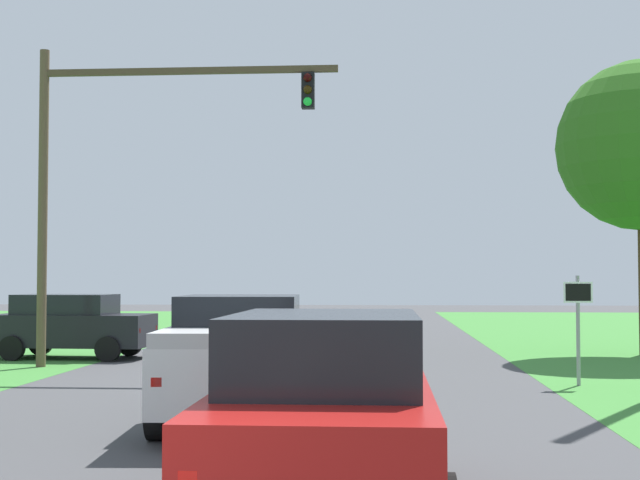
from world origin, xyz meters
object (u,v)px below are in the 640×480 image
Objects in this scene: pickup_truck_lead at (241,357)px; traffic_light at (118,157)px; keep_moving_sign at (578,315)px; crossing_suv_far at (71,325)px; red_suv_near at (325,410)px.

traffic_light is (-4.50, 8.32, 4.32)m from pickup_truck_lead.
keep_moving_sign is 0.52× the size of crossing_suv_far.
pickup_truck_lead is 10.39m from traffic_light.
red_suv_near is 15.63m from traffic_light.
pickup_truck_lead is at bearing -140.24° from keep_moving_sign.
crossing_suv_far is (-2.02, 2.46, -4.39)m from traffic_light.
traffic_light is at bearing 118.40° from pickup_truck_lead.
traffic_light is 3.52× the size of keep_moving_sign.
traffic_light reaches higher than pickup_truck_lead.
red_suv_near is 0.55× the size of traffic_light.
crossing_suv_far is at bearing 156.61° from keep_moving_sign.
crossing_suv_far is at bearing 121.15° from pickup_truck_lead.
keep_moving_sign is at bearing -15.93° from traffic_light.
pickup_truck_lead is at bearing -58.85° from crossing_suv_far.
traffic_light reaches higher than crossing_suv_far.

